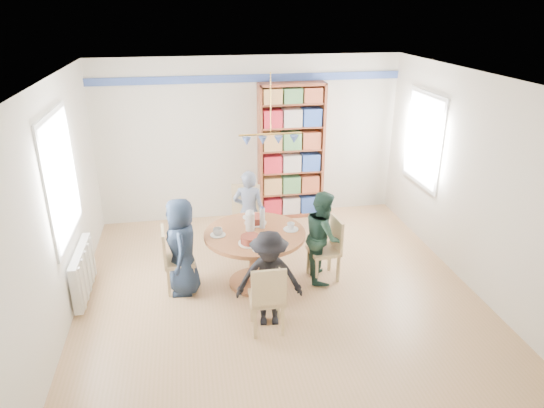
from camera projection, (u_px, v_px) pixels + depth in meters
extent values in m
plane|color=tan|center=(277.00, 290.00, 6.30)|extent=(5.00, 5.00, 0.00)
plane|color=white|center=(278.00, 78.00, 5.26)|extent=(5.00, 5.00, 0.00)
plane|color=silver|center=(250.00, 140.00, 8.05)|extent=(5.00, 0.00, 5.00)
plane|color=silver|center=(342.00, 317.00, 3.51)|extent=(5.00, 0.00, 5.00)
plane|color=silver|center=(57.00, 208.00, 5.38)|extent=(0.00, 5.00, 5.00)
plane|color=silver|center=(470.00, 181.00, 6.19)|extent=(0.00, 5.00, 5.00)
cube|color=#344B8F|center=(249.00, 78.00, 7.65)|extent=(5.00, 0.02, 0.12)
cube|color=white|center=(61.00, 178.00, 5.56)|extent=(0.03, 1.32, 1.52)
cube|color=white|center=(62.00, 178.00, 5.56)|extent=(0.01, 1.20, 1.40)
cube|color=white|center=(424.00, 140.00, 7.29)|extent=(0.03, 1.12, 1.42)
cube|color=white|center=(423.00, 140.00, 7.29)|extent=(0.01, 1.00, 1.30)
cylinder|color=gold|center=(271.00, 104.00, 5.86)|extent=(0.01, 0.01, 0.75)
cylinder|color=gold|center=(271.00, 134.00, 6.01)|extent=(0.80, 0.02, 0.02)
cone|color=#3F5EB2|center=(247.00, 141.00, 5.99)|extent=(0.11, 0.11, 0.10)
cone|color=#3F5EB2|center=(263.00, 141.00, 6.02)|extent=(0.11, 0.11, 0.10)
cone|color=#3F5EB2|center=(278.00, 140.00, 6.05)|extent=(0.11, 0.11, 0.10)
cone|color=#3F5EB2|center=(294.00, 139.00, 6.08)|extent=(0.11, 0.11, 0.10)
cube|color=silver|center=(83.00, 272.00, 6.05)|extent=(0.10, 1.00, 0.60)
cube|color=silver|center=(82.00, 289.00, 5.69)|extent=(0.02, 0.06, 0.56)
cube|color=silver|center=(85.00, 280.00, 5.88)|extent=(0.02, 0.06, 0.56)
cube|color=silver|center=(88.00, 271.00, 6.06)|extent=(0.02, 0.06, 0.56)
cube|color=silver|center=(91.00, 263.00, 6.24)|extent=(0.02, 0.06, 0.56)
cube|color=silver|center=(93.00, 256.00, 6.42)|extent=(0.02, 0.06, 0.56)
cylinder|color=brown|center=(255.00, 234.00, 6.18)|extent=(1.30, 1.30, 0.05)
cylinder|color=brown|center=(255.00, 260.00, 6.33)|extent=(0.16, 0.16, 0.70)
cylinder|color=brown|center=(256.00, 282.00, 6.46)|extent=(0.70, 0.70, 0.04)
cube|color=tan|center=(179.00, 261.00, 6.18)|extent=(0.41, 0.41, 0.05)
cube|color=tan|center=(164.00, 247.00, 6.06)|extent=(0.06, 0.38, 0.46)
cube|color=tan|center=(194.00, 280.00, 6.16)|extent=(0.04, 0.04, 0.39)
cube|color=tan|center=(191.00, 268.00, 6.44)|extent=(0.04, 0.04, 0.39)
cube|color=tan|center=(169.00, 283.00, 6.09)|extent=(0.04, 0.04, 0.39)
cube|color=tan|center=(168.00, 271.00, 6.37)|extent=(0.04, 0.04, 0.39)
cube|color=tan|center=(324.00, 251.00, 6.44)|extent=(0.42, 0.42, 0.05)
cube|color=tan|center=(336.00, 234.00, 6.39)|extent=(0.08, 0.38, 0.45)
cube|color=tan|center=(308.00, 261.00, 6.62)|extent=(0.04, 0.04, 0.39)
cube|color=tan|center=(316.00, 272.00, 6.34)|extent=(0.04, 0.04, 0.39)
cube|color=tan|center=(329.00, 258.00, 6.69)|extent=(0.04, 0.04, 0.39)
cube|color=tan|center=(338.00, 269.00, 6.42)|extent=(0.04, 0.04, 0.39)
cube|color=tan|center=(245.00, 221.00, 7.19)|extent=(0.51, 0.51, 0.05)
cube|color=tan|center=(246.00, 200.00, 7.27)|extent=(0.42, 0.14, 0.51)
cube|color=tan|center=(233.00, 240.00, 7.13)|extent=(0.05, 0.05, 0.44)
cube|color=tan|center=(256.00, 241.00, 7.12)|extent=(0.05, 0.05, 0.44)
cube|color=tan|center=(235.00, 230.00, 7.45)|extent=(0.05, 0.05, 0.44)
cube|color=tan|center=(258.00, 231.00, 7.43)|extent=(0.05, 0.05, 0.44)
cube|color=tan|center=(267.00, 298.00, 5.41)|extent=(0.39, 0.39, 0.05)
cube|color=tan|center=(269.00, 289.00, 5.16)|extent=(0.38, 0.04, 0.45)
cube|color=tan|center=(278.00, 305.00, 5.66)|extent=(0.04, 0.04, 0.39)
cube|color=tan|center=(252.00, 307.00, 5.61)|extent=(0.04, 0.04, 0.39)
cube|color=tan|center=(283.00, 321.00, 5.37)|extent=(0.04, 0.04, 0.39)
cube|color=tan|center=(255.00, 323.00, 5.33)|extent=(0.04, 0.04, 0.39)
imported|color=#182335|center=(182.00, 247.00, 6.05)|extent=(0.41, 0.62, 1.27)
imported|color=#193328|center=(323.00, 236.00, 6.37)|extent=(0.54, 0.66, 1.24)
imported|color=gray|center=(249.00, 212.00, 7.07)|extent=(0.52, 0.40, 1.27)
imported|color=black|center=(269.00, 279.00, 5.45)|extent=(0.80, 0.52, 1.17)
cube|color=brown|center=(260.00, 154.00, 8.01)|extent=(0.04, 0.33, 2.29)
cube|color=brown|center=(321.00, 151.00, 8.18)|extent=(0.04, 0.33, 2.29)
cube|color=brown|center=(292.00, 84.00, 7.66)|extent=(1.09, 0.33, 0.04)
cube|color=brown|center=(290.00, 213.00, 8.52)|extent=(1.09, 0.33, 0.07)
cube|color=brown|center=(289.00, 150.00, 8.23)|extent=(1.09, 0.02, 2.29)
cube|color=brown|center=(290.00, 192.00, 8.37)|extent=(1.02, 0.31, 0.03)
cube|color=brown|center=(291.00, 171.00, 8.22)|extent=(1.02, 0.31, 0.03)
cube|color=brown|center=(291.00, 149.00, 8.08)|extent=(1.02, 0.31, 0.03)
cube|color=brown|center=(291.00, 127.00, 7.93)|extent=(1.02, 0.31, 0.03)
cube|color=brown|center=(292.00, 103.00, 7.78)|extent=(1.02, 0.31, 0.03)
cube|color=maroon|center=(272.00, 206.00, 8.38)|extent=(0.30, 0.24, 0.28)
cube|color=silver|center=(290.00, 204.00, 8.44)|extent=(0.30, 0.24, 0.28)
cube|color=#294799|center=(309.00, 203.00, 8.49)|extent=(0.30, 0.24, 0.28)
cube|color=tan|center=(272.00, 185.00, 8.24)|extent=(0.30, 0.24, 0.28)
cube|color=#4B8047|center=(291.00, 184.00, 8.29)|extent=(0.30, 0.24, 0.28)
cube|color=#9B472A|center=(309.00, 182.00, 8.34)|extent=(0.30, 0.24, 0.28)
cube|color=maroon|center=(272.00, 163.00, 8.09)|extent=(0.30, 0.24, 0.28)
cube|color=silver|center=(291.00, 162.00, 8.14)|extent=(0.30, 0.24, 0.28)
cube|color=#294799|center=(310.00, 161.00, 8.20)|extent=(0.30, 0.24, 0.28)
cube|color=tan|center=(272.00, 141.00, 7.94)|extent=(0.30, 0.24, 0.28)
cube|color=#4B8047|center=(291.00, 140.00, 8.00)|extent=(0.30, 0.24, 0.28)
cube|color=#9B472A|center=(311.00, 139.00, 8.05)|extent=(0.30, 0.24, 0.28)
cube|color=maroon|center=(272.00, 118.00, 7.80)|extent=(0.30, 0.24, 0.28)
cube|color=silver|center=(292.00, 117.00, 7.85)|extent=(0.30, 0.24, 0.28)
cube|color=#294799|center=(311.00, 117.00, 7.90)|extent=(0.30, 0.24, 0.28)
cube|color=tan|center=(272.00, 96.00, 7.66)|extent=(0.30, 0.24, 0.24)
cube|color=#4B8047|center=(292.00, 95.00, 7.71)|extent=(0.30, 0.24, 0.24)
cube|color=#9B472A|center=(312.00, 94.00, 7.76)|extent=(0.30, 0.24, 0.24)
cylinder|color=white|center=(250.00, 222.00, 6.19)|extent=(0.12, 0.12, 0.24)
sphere|color=white|center=(250.00, 213.00, 6.15)|extent=(0.09, 0.09, 0.09)
cylinder|color=silver|center=(262.00, 218.00, 6.25)|extent=(0.07, 0.07, 0.27)
cylinder|color=#3F5EB2|center=(262.00, 208.00, 6.19)|extent=(0.03, 0.03, 0.03)
cylinder|color=white|center=(255.00, 223.00, 6.43)|extent=(0.29, 0.29, 0.01)
cylinder|color=maroon|center=(255.00, 219.00, 6.41)|extent=(0.24, 0.24, 0.09)
cylinder|color=white|center=(250.00, 243.00, 5.89)|extent=(0.29, 0.29, 0.01)
cylinder|color=maroon|center=(250.00, 239.00, 5.87)|extent=(0.24, 0.24, 0.09)
cylinder|color=white|center=(218.00, 235.00, 6.10)|extent=(0.20, 0.20, 0.01)
imported|color=white|center=(218.00, 232.00, 6.08)|extent=(0.12, 0.12, 0.09)
cylinder|color=white|center=(291.00, 229.00, 6.25)|extent=(0.20, 0.20, 0.01)
imported|color=white|center=(291.00, 226.00, 6.23)|extent=(0.10, 0.10, 0.09)
cylinder|color=white|center=(250.00, 217.00, 6.60)|extent=(0.20, 0.20, 0.01)
imported|color=white|center=(250.00, 214.00, 6.58)|extent=(0.12, 0.12, 0.09)
cylinder|color=white|center=(260.00, 249.00, 5.75)|extent=(0.20, 0.20, 0.01)
imported|color=white|center=(260.00, 246.00, 5.73)|extent=(0.10, 0.10, 0.09)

